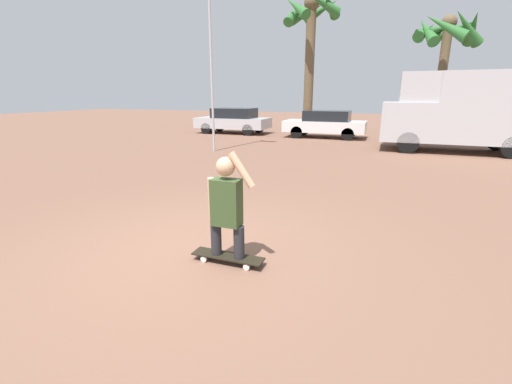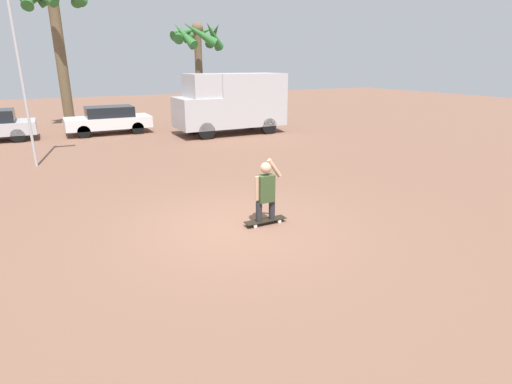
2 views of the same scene
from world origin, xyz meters
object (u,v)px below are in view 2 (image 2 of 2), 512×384
(parked_car_white, at_px, (109,119))
(camper_van, at_px, (232,101))
(skateboard, at_px, (265,221))
(person_skateboarder, at_px, (266,189))
(palm_tree_near_van, at_px, (197,42))
(palm_tree_center_background, at_px, (54,13))
(flagpole, at_px, (15,32))

(parked_car_white, bearing_deg, camper_van, -26.72)
(skateboard, relative_size, person_skateboarder, 0.70)
(palm_tree_near_van, height_order, palm_tree_center_background, palm_tree_center_background)
(person_skateboarder, distance_m, parked_car_white, 14.35)
(parked_car_white, height_order, flagpole, flagpole)
(camper_van, bearing_deg, skateboard, -110.90)
(palm_tree_center_background, distance_m, flagpole, 9.46)
(palm_tree_near_van, xyz_separation_m, palm_tree_center_background, (-6.73, 2.74, 1.37))
(person_skateboarder, bearing_deg, palm_tree_center_background, 99.33)
(parked_car_white, bearing_deg, person_skateboarder, -85.14)
(camper_van, relative_size, parked_car_white, 1.32)
(parked_car_white, height_order, palm_tree_center_background, palm_tree_center_background)
(person_skateboarder, distance_m, palm_tree_near_van, 15.72)
(camper_van, distance_m, flagpole, 9.83)
(skateboard, xyz_separation_m, palm_tree_center_background, (-2.88, 17.53, 5.84))
(skateboard, relative_size, palm_tree_near_van, 0.17)
(skateboard, xyz_separation_m, flagpole, (-4.51, 8.34, 4.31))
(camper_van, bearing_deg, palm_tree_near_van, 99.10)
(flagpole, bearing_deg, camper_van, 19.43)
(skateboard, height_order, flagpole, flagpole)
(skateboard, height_order, palm_tree_center_background, palm_tree_center_background)
(palm_tree_near_van, relative_size, flagpole, 0.71)
(skateboard, relative_size, flagpole, 0.12)
(parked_car_white, xyz_separation_m, palm_tree_near_van, (5.07, 0.49, 3.83))
(person_skateboarder, height_order, parked_car_white, person_skateboarder)
(camper_van, relative_size, palm_tree_center_background, 0.71)
(skateboard, xyz_separation_m, person_skateboarder, (-0.00, 0.00, 0.75))
(camper_van, distance_m, palm_tree_center_background, 10.39)
(flagpole, bearing_deg, person_skateboarder, -61.61)
(camper_van, distance_m, parked_car_white, 6.33)
(camper_van, distance_m, palm_tree_near_van, 4.46)
(skateboard, bearing_deg, parked_car_white, 94.87)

